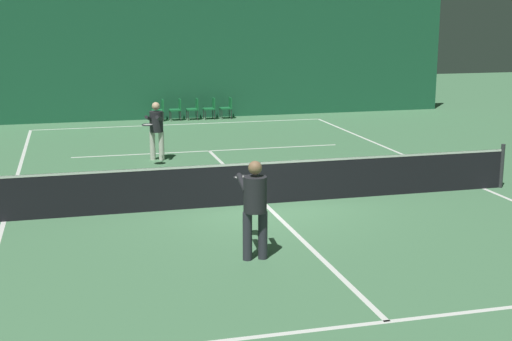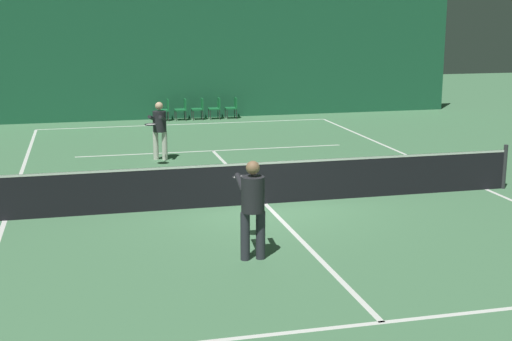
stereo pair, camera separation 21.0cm
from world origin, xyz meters
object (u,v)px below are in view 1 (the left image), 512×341
at_px(tennis_net, 264,181).
at_px(courtside_chair_0, 160,109).
at_px(player_near, 255,202).
at_px(courtside_chair_1, 177,108).
at_px(courtside_chair_2, 194,108).
at_px(courtside_chair_4, 227,106).
at_px(courtside_chair_3, 211,107).
at_px(player_far, 156,127).

distance_m(tennis_net, courtside_chair_0, 13.00).
height_order(tennis_net, player_near, player_near).
height_order(courtside_chair_1, courtside_chair_2, same).
bearing_deg(courtside_chair_4, courtside_chair_3, -90.00).
relative_size(courtside_chair_2, courtside_chair_3, 1.00).
xyz_separation_m(player_far, courtside_chair_4, (3.75, 7.56, -0.49)).
xyz_separation_m(tennis_net, courtside_chair_0, (-0.69, 12.98, -0.03)).
relative_size(player_far, courtside_chair_3, 1.99).
bearing_deg(tennis_net, courtside_chair_0, 93.04).
bearing_deg(courtside_chair_3, courtside_chair_2, -90.00).
xyz_separation_m(courtside_chair_1, courtside_chair_3, (1.36, 0.00, 0.00)).
height_order(courtside_chair_1, courtside_chair_3, same).
xyz_separation_m(tennis_net, courtside_chair_2, (0.67, 12.98, -0.03)).
distance_m(player_near, courtside_chair_0, 16.42).
height_order(tennis_net, courtside_chair_1, tennis_net).
bearing_deg(courtside_chair_1, player_near, -3.86).
bearing_deg(player_near, courtside_chair_3, -7.35).
distance_m(tennis_net, player_near, 3.64).
xyz_separation_m(player_near, courtside_chair_4, (3.14, 16.41, -0.52)).
relative_size(courtside_chair_3, courtside_chair_4, 1.00).
xyz_separation_m(courtside_chair_2, courtside_chair_4, (1.36, 0.00, 0.00)).
bearing_deg(courtside_chair_1, courtside_chair_2, 90.00).
height_order(player_near, courtside_chair_4, player_near).
xyz_separation_m(player_far, courtside_chair_1, (1.71, 7.56, -0.49)).
bearing_deg(courtside_chair_1, player_far, -12.77).
height_order(tennis_net, courtside_chair_4, tennis_net).
bearing_deg(courtside_chair_0, courtside_chair_3, 90.00).
bearing_deg(player_near, courtside_chair_1, -2.67).
bearing_deg(courtside_chair_0, tennis_net, 3.04).
distance_m(player_far, courtside_chair_3, 8.18).
xyz_separation_m(courtside_chair_0, courtside_chair_1, (0.68, 0.00, 0.00)).
bearing_deg(player_far, tennis_net, 37.82).
distance_m(courtside_chair_0, courtside_chair_1, 0.68).
distance_m(player_near, courtside_chair_4, 16.71).
bearing_deg(courtside_chair_1, courtside_chair_3, 90.00).
distance_m(player_far, courtside_chair_4, 8.46).
relative_size(courtside_chair_2, courtside_chair_4, 1.00).
distance_m(player_near, courtside_chair_2, 16.51).
distance_m(player_near, courtside_chair_3, 16.60).
height_order(courtside_chair_3, courtside_chair_4, same).
relative_size(tennis_net, courtside_chair_3, 14.29).
relative_size(player_near, courtside_chair_0, 2.06).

